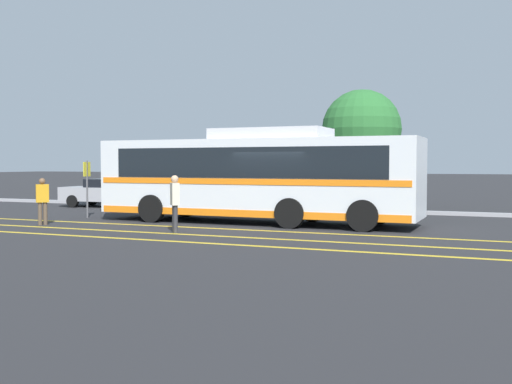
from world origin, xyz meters
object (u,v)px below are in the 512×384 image
Objects in this scene: tree_0 at (362,129)px; bus_stop_sign at (87,182)px; pedestrian_0 at (175,200)px; parked_car_0 at (107,192)px; parked_car_1 at (212,195)px; transit_bus at (256,175)px; pedestrian_1 at (42,199)px.

bus_stop_sign is at bearing -131.05° from tree_0.
parked_car_0 is at bearing 5.85° from pedestrian_0.
parked_car_1 is at bearing -140.20° from tree_0.
tree_0 is at bearing -40.48° from bus_stop_sign.
tree_0 is (5.72, 4.77, 3.09)m from parked_car_1.
parked_car_1 is 8.69m from pedestrian_0.
transit_bus is 5.30× the size of bus_stop_sign.
bus_stop_sign is (-6.85, -0.67, -0.29)m from transit_bus.
pedestrian_1 is (3.24, -8.01, 0.20)m from parked_car_0.
pedestrian_0 is at bearing -165.47° from parked_car_1.
tree_0 is (11.53, 4.66, 3.07)m from parked_car_0.
bus_stop_sign is at bearing 21.21° from pedestrian_0.
bus_stop_sign reaches higher than pedestrian_0.
bus_stop_sign is (-5.71, 3.11, 0.41)m from pedestrian_0.
transit_bus is 7.31× the size of pedestrian_1.
pedestrian_1 is at bearing -173.11° from bus_stop_sign.
parked_car_1 is (-3.98, 4.44, -1.01)m from transit_bus.
bus_stop_sign is 0.39× the size of tree_0.
parked_car_1 is 0.79× the size of tree_0.
transit_bus is 6.04m from parked_car_1.
pedestrian_1 is at bearing -123.19° from tree_0.
transit_bus is 6.71× the size of pedestrian_0.
pedestrian_1 is at bearing 157.49° from parked_car_1.
parked_car_1 is at bearing -21.18° from pedestrian_0.
pedestrian_0 is (2.84, -8.21, 0.32)m from parked_car_1.
tree_0 is (8.60, 9.87, 2.37)m from bus_stop_sign.
bus_stop_sign is at bearing 96.14° from transit_bus.
bus_stop_sign is at bearing -129.40° from pedestrian_1.
parked_car_0 is 8.65m from pedestrian_1.
pedestrian_0 is 1.09× the size of pedestrian_1.
tree_0 reaches higher than parked_car_0.
bus_stop_sign is (-0.31, 2.80, 0.50)m from pedestrian_1.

